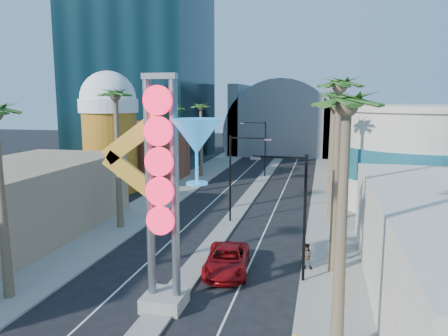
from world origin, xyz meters
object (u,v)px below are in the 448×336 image
red_pickup (227,260)px  neon_sign (176,177)px  pedestrian_a (340,248)px  pedestrian_b (306,256)px

red_pickup → neon_sign: bearing=-110.9°
neon_sign → pedestrian_a: neon_sign is taller
pedestrian_a → pedestrian_b: size_ratio=1.03×
pedestrian_a → pedestrian_b: 2.95m
red_pickup → pedestrian_a: 8.01m
neon_sign → pedestrian_b: (6.48, 7.01, -6.29)m
pedestrian_a → neon_sign: bearing=28.3°
neon_sign → red_pickup: (1.42, 5.62, -6.48)m
neon_sign → red_pickup: neon_sign is taller
neon_sign → pedestrian_b: neon_sign is taller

